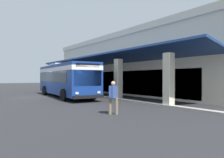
% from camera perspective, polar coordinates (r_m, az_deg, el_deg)
% --- Properties ---
extents(ground, '(120.00, 120.00, 0.00)m').
position_cam_1_polar(ground, '(25.00, -1.97, -3.97)').
color(ground, '#262628').
extents(curb_strip, '(33.17, 0.50, 0.12)m').
position_cam_1_polar(curb_strip, '(22.99, -6.88, -4.20)').
color(curb_strip, '#9E998E').
rests_on(curb_strip, ground).
extents(plaza_building, '(27.94, 16.61, 6.98)m').
position_cam_1_polar(plaza_building, '(28.79, 10.28, 3.55)').
color(plaza_building, beige).
rests_on(plaza_building, ground).
extents(transit_bus, '(11.38, 3.49, 3.34)m').
position_cam_1_polar(transit_bus, '(21.10, -12.58, 0.27)').
color(transit_bus, navy).
rests_on(transit_bus, ground).
extents(pedestrian, '(0.42, 0.66, 1.70)m').
position_cam_1_polar(pedestrian, '(10.78, 0.33, -4.55)').
color(pedestrian, '#726651').
rests_on(pedestrian, ground).
extents(potted_palm, '(1.78, 1.68, 2.67)m').
position_cam_1_polar(potted_palm, '(29.09, -10.92, -2.04)').
color(potted_palm, gray).
rests_on(potted_palm, ground).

